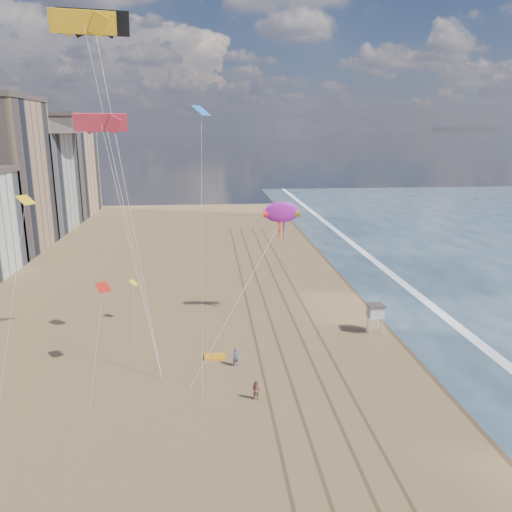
{
  "coord_description": "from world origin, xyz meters",
  "views": [
    {
      "loc": [
        -5.93,
        -25.95,
        22.74
      ],
      "look_at": [
        -1.06,
        26.0,
        9.5
      ],
      "focal_mm": 35.0,
      "sensor_mm": 36.0,
      "label": 1
    }
  ],
  "objects_px": {
    "kite_flyer_b": "(256,391)",
    "grounded_kite": "(215,357)",
    "lifeguard_stand": "(375,311)",
    "kite_flyer_a": "(236,357)",
    "show_kite": "(281,212)"
  },
  "relations": [
    {
      "from": "kite_flyer_b",
      "to": "grounded_kite",
      "type": "bearing_deg",
      "value": 141.9
    },
    {
      "from": "grounded_kite",
      "to": "show_kite",
      "type": "xyz_separation_m",
      "value": [
        8.21,
        10.22,
        13.19
      ]
    },
    {
      "from": "kite_flyer_b",
      "to": "lifeguard_stand",
      "type": "bearing_deg",
      "value": 71.93
    },
    {
      "from": "grounded_kite",
      "to": "show_kite",
      "type": "distance_m",
      "value": 18.59
    },
    {
      "from": "lifeguard_stand",
      "to": "kite_flyer_a",
      "type": "relative_size",
      "value": 1.81
    },
    {
      "from": "lifeguard_stand",
      "to": "kite_flyer_a",
      "type": "height_order",
      "value": "lifeguard_stand"
    },
    {
      "from": "show_kite",
      "to": "lifeguard_stand",
      "type": "bearing_deg",
      "value": -28.33
    },
    {
      "from": "lifeguard_stand",
      "to": "kite_flyer_a",
      "type": "distance_m",
      "value": 17.71
    },
    {
      "from": "lifeguard_stand",
      "to": "kite_flyer_b",
      "type": "xyz_separation_m",
      "value": [
        -14.89,
        -13.37,
        -1.77
      ]
    },
    {
      "from": "grounded_kite",
      "to": "lifeguard_stand",
      "type": "bearing_deg",
      "value": 12.25
    },
    {
      "from": "grounded_kite",
      "to": "kite_flyer_b",
      "type": "relative_size",
      "value": 1.17
    },
    {
      "from": "show_kite",
      "to": "kite_flyer_a",
      "type": "xyz_separation_m",
      "value": [
        -6.15,
        -12.18,
        -12.35
      ]
    },
    {
      "from": "kite_flyer_a",
      "to": "kite_flyer_b",
      "type": "height_order",
      "value": "kite_flyer_a"
    },
    {
      "from": "grounded_kite",
      "to": "kite_flyer_b",
      "type": "bearing_deg",
      "value": -70.39
    },
    {
      "from": "grounded_kite",
      "to": "kite_flyer_a",
      "type": "xyz_separation_m",
      "value": [
        2.06,
        -1.96,
        0.84
      ]
    }
  ]
}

